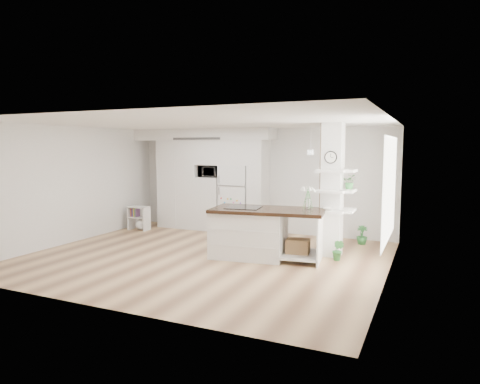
% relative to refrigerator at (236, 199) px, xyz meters
% --- Properties ---
extents(floor, '(7.00, 6.00, 0.01)m').
position_rel_refrigerator_xyz_m(floor, '(0.53, -2.68, -0.88)').
color(floor, tan).
rests_on(floor, ground).
extents(room, '(7.04, 6.04, 2.72)m').
position_rel_refrigerator_xyz_m(room, '(0.53, -2.68, 0.98)').
color(room, white).
rests_on(room, ground).
extents(cabinet_wall, '(4.00, 0.71, 2.70)m').
position_rel_refrigerator_xyz_m(cabinet_wall, '(-0.92, -0.01, 0.63)').
color(cabinet_wall, white).
rests_on(cabinet_wall, floor).
extents(refrigerator, '(0.78, 0.69, 1.75)m').
position_rel_refrigerator_xyz_m(refrigerator, '(0.00, 0.00, 0.00)').
color(refrigerator, white).
rests_on(refrigerator, floor).
extents(column, '(0.69, 0.90, 2.70)m').
position_rel_refrigerator_xyz_m(column, '(2.90, -1.55, 0.48)').
color(column, silver).
rests_on(column, floor).
extents(window, '(0.00, 2.40, 2.40)m').
position_rel_refrigerator_xyz_m(window, '(4.00, -2.38, 0.62)').
color(window, white).
rests_on(window, room).
extents(pendant_light, '(0.12, 0.12, 0.10)m').
position_rel_refrigerator_xyz_m(pendant_light, '(2.23, -2.53, 1.24)').
color(pendant_light, white).
rests_on(pendant_light, room).
extents(kitchen_island, '(2.34, 1.34, 1.57)m').
position_rel_refrigerator_xyz_m(kitchen_island, '(1.45, -2.25, -0.36)').
color(kitchen_island, white).
rests_on(kitchen_island, floor).
extents(bookshelf, '(0.54, 0.31, 0.64)m').
position_rel_refrigerator_xyz_m(bookshelf, '(-2.45, -0.89, -0.59)').
color(bookshelf, white).
rests_on(bookshelf, floor).
extents(floor_plant_a, '(0.28, 0.25, 0.42)m').
position_rel_refrigerator_xyz_m(floor_plant_a, '(3.04, -1.85, -0.66)').
color(floor_plant_a, '#2F7634').
rests_on(floor_plant_a, floor).
extents(floor_plant_b, '(0.29, 0.29, 0.43)m').
position_rel_refrigerator_xyz_m(floor_plant_b, '(3.25, -0.18, -0.66)').
color(floor_plant_b, '#2F7634').
rests_on(floor_plant_b, floor).
extents(microwave, '(0.54, 0.37, 0.30)m').
position_rel_refrigerator_xyz_m(microwave, '(-0.75, -0.06, 0.69)').
color(microwave, '#2D2D2D').
rests_on(microwave, cabinet_wall).
extents(shelf_plant, '(0.27, 0.23, 0.30)m').
position_rel_refrigerator_xyz_m(shelf_plant, '(3.15, -1.38, 0.65)').
color(shelf_plant, '#2F7634').
rests_on(shelf_plant, column).
extents(decor_bowl, '(0.22, 0.22, 0.05)m').
position_rel_refrigerator_xyz_m(decor_bowl, '(2.82, -1.78, 0.13)').
color(decor_bowl, white).
rests_on(decor_bowl, column).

